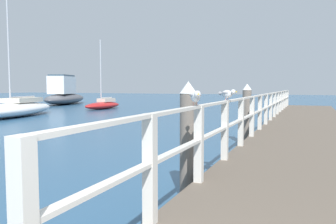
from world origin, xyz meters
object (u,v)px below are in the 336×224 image
at_px(dock_piling_near, 188,140).
at_px(boat_0, 15,109).
at_px(boat_2, 64,95).
at_px(seagull_background, 227,93).
at_px(dock_piling_far, 247,114).
at_px(seagull_foreground, 195,96).
at_px(boat_3, 103,105).

relative_size(dock_piling_near, boat_0, 0.19).
distance_m(dock_piling_near, boat_0, 18.47).
distance_m(dock_piling_near, boat_2, 32.20).
height_order(seagull_background, boat_2, boat_2).
relative_size(dock_piling_far, seagull_foreground, 4.44).
xyz_separation_m(dock_piling_far, seagull_background, (0.39, -4.53, 0.76)).
bearing_deg(dock_piling_near, seagull_background, 71.74).
distance_m(dock_piling_far, seagull_foreground, 6.55).
distance_m(dock_piling_near, seagull_background, 1.45).
distance_m(boat_2, boat_3, 9.13).
relative_size(seagull_foreground, boat_3, 0.08).
height_order(boat_0, boat_3, boat_0).
distance_m(seagull_foreground, boat_3, 24.51).
xyz_separation_m(dock_piling_near, seagull_foreground, (0.38, -0.80, 0.76)).
relative_size(dock_piling_far, seagull_background, 4.80).
relative_size(seagull_background, boat_3, 0.07).
bearing_deg(boat_2, boat_0, 99.30).
height_order(dock_piling_far, boat_3, boat_3).
height_order(dock_piling_far, boat_2, boat_2).
height_order(dock_piling_near, boat_2, boat_2).
distance_m(dock_piling_far, boat_2, 28.32).
height_order(seagull_background, boat_0, boat_0).
bearing_deg(dock_piling_near, boat_2, 133.23).
bearing_deg(boat_3, dock_piling_far, 138.24).
bearing_deg(seagull_foreground, boat_2, -73.63).
height_order(dock_piling_far, boat_0, boat_0).
relative_size(boat_0, boat_3, 1.82).
relative_size(dock_piling_near, dock_piling_far, 1.00).
distance_m(seagull_foreground, seagull_background, 1.97).
bearing_deg(seagull_background, dock_piling_far, -139.29).
xyz_separation_m(dock_piling_far, boat_2, (-22.06, 17.76, 0.03)).
relative_size(boat_2, boat_3, 1.59).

